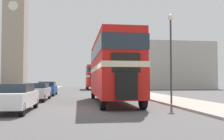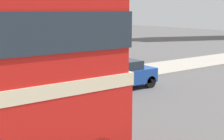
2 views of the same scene
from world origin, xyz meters
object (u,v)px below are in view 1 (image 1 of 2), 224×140
Objects in this scene: bus_distant at (93,75)px; car_parked_near at (15,97)px; double_decker_bus at (112,66)px; car_parked_mid at (37,91)px; street_lamp at (171,45)px; bicycle_on_pavement at (134,89)px; church_tower at (16,14)px; pedestrian_walking at (141,85)px; car_parked_far at (47,88)px.

bus_distant reaches higher than car_parked_near.
double_decker_bus reaches higher than car_parked_mid.
double_decker_bus is 4.36m from street_lamp.
bicycle_on_pavement is (10.79, 20.57, -0.26)m from car_parked_near.
church_tower reaches higher than bus_distant.
car_parked_near is 0.75× the size of street_lamp.
pedestrian_walking is 12.03m from street_lamp.
car_parked_near reaches higher than car_parked_mid.
car_parked_mid is (-5.98, -26.43, -1.88)m from bus_distant.
double_decker_bus is 1.86× the size of street_lamp.
car_parked_near is 14.47m from car_parked_far.
car_parked_far is at bearing -71.65° from church_tower.
church_tower is (-12.85, 52.83, 18.08)m from car_parked_near.
car_parked_mid is 11.00m from street_lamp.
car_parked_far is at bearing -150.78° from bicycle_on_pavement.
church_tower reaches higher than pedestrian_walking.
church_tower reaches higher than car_parked_mid.
double_decker_bus reaches higher than car_parked_far.
church_tower is at bearing 105.67° from car_parked_mid.
street_lamp is (9.35, -4.81, 3.22)m from car_parked_mid.
car_parked_far is 0.77× the size of street_lamp.
car_parked_far is at bearing -107.25° from bus_distant.
double_decker_bus is at bearing -26.47° from car_parked_mid.
car_parked_mid is at bearing 153.53° from double_decker_bus.
church_tower is at bearing 126.23° from bicycle_on_pavement.
car_parked_near is at bearing -140.78° from double_decker_bus.
pedestrian_walking reaches higher than car_parked_far.
pedestrian_walking reaches higher than car_parked_mid.
bicycle_on_pavement is at bearing -69.70° from bus_distant.
bicycle_on_pavement is 18.39m from street_lamp.
double_decker_bus is 16.97m from bicycle_on_pavement.
pedestrian_walking is (10.17, 14.24, 0.40)m from car_parked_near.
street_lamp is at bearing -94.52° from pedestrian_walking.
church_tower is (-23.64, 32.26, 18.34)m from bicycle_on_pavement.
car_parked_near is 2.42× the size of pedestrian_walking.
bus_distant is at bearing 89.41° from double_decker_bus.
car_parked_mid is 0.13× the size of church_tower.
church_tower reaches higher than car_parked_near.
church_tower reaches higher than double_decker_bus.
car_parked_far is (-0.12, 14.47, 0.03)m from car_parked_near.
bus_distant is 1.99× the size of car_parked_mid.
double_decker_bus reaches higher than bicycle_on_pavement.
pedestrian_walking is at bearing 64.67° from double_decker_bus.
bus_distant is at bearing 72.75° from car_parked_far.
car_parked_mid is (-0.10, 7.39, -0.01)m from car_parked_near.
car_parked_near is 0.93× the size of car_parked_mid.
car_parked_mid is 17.10m from bicycle_on_pavement.
street_lamp is (3.36, -31.25, 1.34)m from bus_distant.
car_parked_near is 2.48× the size of bicycle_on_pavement.
car_parked_near is (-5.59, -4.56, -1.91)m from double_decker_bus.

